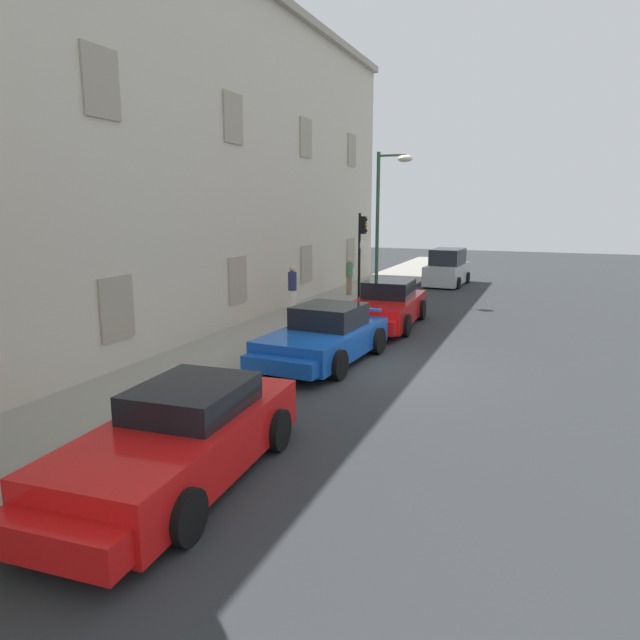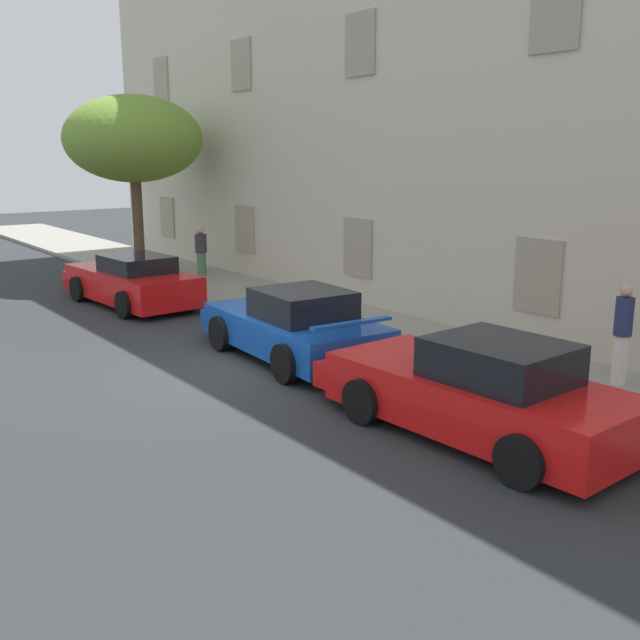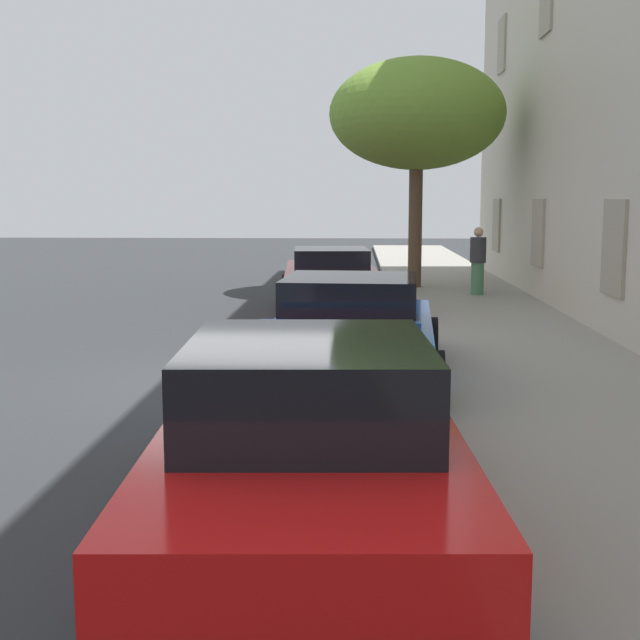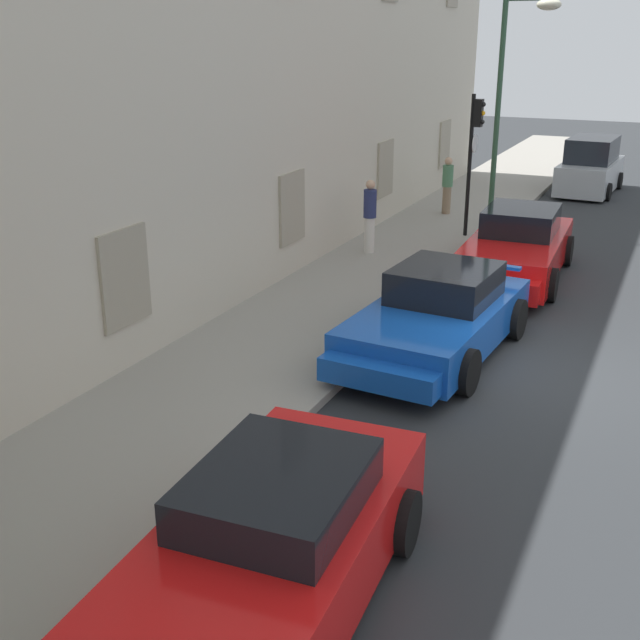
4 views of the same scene
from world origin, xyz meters
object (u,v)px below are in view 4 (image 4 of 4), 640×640
(sportscar_yellow_flank, at_px, (434,320))
(sportscar_white_middle, at_px, (515,251))
(traffic_light, at_px, (474,141))
(pedestrian_admiring, at_px, (447,184))
(pedestrian_bystander, at_px, (370,215))
(hatchback_parked, at_px, (590,168))
(street_lamp, at_px, (517,71))
(sportscar_red_lead, at_px, (255,571))

(sportscar_yellow_flank, height_order, sportscar_white_middle, sportscar_white_middle)
(traffic_light, height_order, pedestrian_admiring, traffic_light)
(sportscar_white_middle, distance_m, traffic_light, 3.90)
(pedestrian_admiring, distance_m, pedestrian_bystander, 5.00)
(hatchback_parked, height_order, traffic_light, traffic_light)
(sportscar_white_middle, relative_size, pedestrian_bystander, 2.92)
(traffic_light, xyz_separation_m, pedestrian_admiring, (2.35, 1.29, -1.57))
(sportscar_white_middle, distance_m, pedestrian_admiring, 6.09)
(sportscar_white_middle, bearing_deg, hatchback_parked, -0.75)
(sportscar_yellow_flank, bearing_deg, street_lamp, 5.28)
(traffic_light, height_order, pedestrian_bystander, traffic_light)
(sportscar_red_lead, bearing_deg, sportscar_yellow_flank, 4.16)
(hatchback_parked, height_order, street_lamp, street_lamp)
(hatchback_parked, height_order, pedestrian_bystander, pedestrian_bystander)
(traffic_light, bearing_deg, pedestrian_admiring, 28.72)
(street_lamp, bearing_deg, traffic_light, 151.91)
(sportscar_yellow_flank, relative_size, hatchback_parked, 1.21)
(sportscar_red_lead, xyz_separation_m, hatchback_parked, (22.88, 0.07, 0.21))
(street_lamp, relative_size, pedestrian_bystander, 3.38)
(sportscar_white_middle, distance_m, street_lamp, 5.56)
(sportscar_yellow_flank, relative_size, pedestrian_bystander, 2.73)
(sportscar_yellow_flank, bearing_deg, hatchback_parked, -1.54)
(sportscar_red_lead, distance_m, sportscar_white_middle, 11.84)
(sportscar_red_lead, xyz_separation_m, traffic_light, (14.73, 2.01, 1.94))
(traffic_light, distance_m, pedestrian_admiring, 3.11)
(sportscar_white_middle, height_order, pedestrian_bystander, pedestrian_bystander)
(street_lamp, distance_m, pedestrian_admiring, 3.90)
(sportscar_red_lead, height_order, sportscar_yellow_flank, sportscar_yellow_flank)
(sportscar_red_lead, relative_size, traffic_light, 1.43)
(sportscar_white_middle, xyz_separation_m, street_lamp, (4.14, 1.12, 3.53))
(pedestrian_admiring, bearing_deg, sportscar_red_lead, -169.07)
(sportscar_white_middle, xyz_separation_m, traffic_light, (2.89, 1.79, 1.91))
(hatchback_parked, distance_m, pedestrian_admiring, 6.64)
(sportscar_red_lead, distance_m, pedestrian_bystander, 12.66)
(sportscar_red_lead, xyz_separation_m, pedestrian_admiring, (17.08, 3.30, 0.37))
(sportscar_yellow_flank, height_order, hatchback_parked, hatchback_parked)
(sportscar_red_lead, distance_m, pedestrian_admiring, 17.40)
(sportscar_white_middle, bearing_deg, sportscar_yellow_flank, 176.69)
(street_lamp, distance_m, pedestrian_bystander, 5.52)
(sportscar_yellow_flank, distance_m, pedestrian_bystander, 6.12)
(traffic_light, bearing_deg, sportscar_red_lead, -172.23)
(sportscar_red_lead, relative_size, sportscar_yellow_flank, 1.07)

